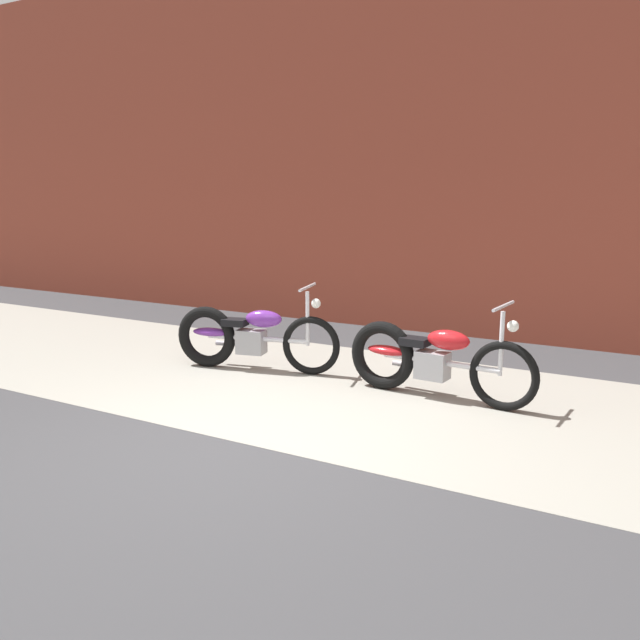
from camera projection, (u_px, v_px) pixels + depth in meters
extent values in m
plane|color=#38383A|center=(241.00, 443.00, 5.46)|extent=(80.00, 80.00, 0.00)
cube|color=gray|center=(339.00, 389.00, 6.95)|extent=(36.00, 3.50, 0.01)
cube|color=brown|center=(453.00, 134.00, 9.35)|extent=(36.00, 0.50, 5.76)
torus|color=black|center=(311.00, 346.00, 7.47)|extent=(0.68, 0.24, 0.68)
torus|color=black|center=(207.00, 337.00, 7.81)|extent=(0.74, 0.30, 0.73)
cylinder|color=silver|center=(258.00, 339.00, 7.63)|extent=(1.21, 0.34, 0.06)
cube|color=#99999E|center=(251.00, 342.00, 7.66)|extent=(0.36, 0.29, 0.28)
ellipsoid|color=#6B2D93|center=(264.00, 319.00, 7.57)|extent=(0.47, 0.29, 0.20)
ellipsoid|color=#6B2D93|center=(210.00, 332.00, 7.79)|extent=(0.47, 0.28, 0.10)
cube|color=black|center=(235.00, 322.00, 7.68)|extent=(0.32, 0.26, 0.08)
cylinder|color=silver|center=(308.00, 319.00, 7.42)|extent=(0.05, 0.05, 0.62)
cylinder|color=silver|center=(307.00, 287.00, 7.35)|extent=(0.17, 0.57, 0.03)
sphere|color=white|center=(316.00, 303.00, 7.36)|extent=(0.11, 0.11, 0.11)
cylinder|color=silver|center=(237.00, 344.00, 7.89)|extent=(0.55, 0.19, 0.06)
torus|color=black|center=(504.00, 376.00, 6.23)|extent=(0.68, 0.12, 0.68)
torus|color=black|center=(382.00, 355.00, 6.92)|extent=(0.74, 0.18, 0.73)
cylinder|color=silver|center=(440.00, 362.00, 6.57)|extent=(1.24, 0.13, 0.06)
cube|color=#99999E|center=(432.00, 365.00, 6.62)|extent=(0.33, 0.24, 0.28)
ellipsoid|color=red|center=(448.00, 340.00, 6.48)|extent=(0.45, 0.22, 0.20)
ellipsoid|color=red|center=(387.00, 350.00, 6.88)|extent=(0.45, 0.21, 0.10)
cube|color=black|center=(415.00, 341.00, 6.68)|extent=(0.29, 0.22, 0.08)
cylinder|color=silver|center=(501.00, 344.00, 6.19)|extent=(0.05, 0.05, 0.62)
cylinder|color=silver|center=(503.00, 306.00, 6.12)|extent=(0.07, 0.58, 0.03)
sphere|color=white|center=(513.00, 326.00, 6.10)|extent=(0.11, 0.11, 0.11)
cylinder|color=silver|center=(417.00, 366.00, 6.89)|extent=(0.55, 0.09, 0.06)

